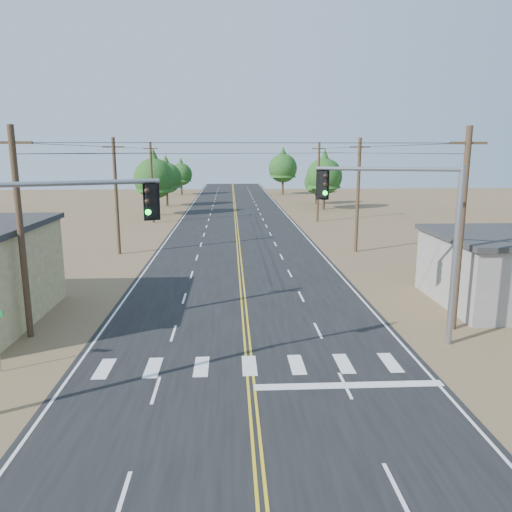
{
  "coord_description": "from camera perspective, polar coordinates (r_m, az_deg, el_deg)",
  "views": [
    {
      "loc": [
        -0.73,
        -11.48,
        8.79
      ],
      "look_at": [
        0.58,
        13.78,
        3.5
      ],
      "focal_mm": 35.0,
      "sensor_mm": 36.0,
      "label": 1
    }
  ],
  "objects": [
    {
      "name": "ground",
      "position": [
        14.48,
        0.59,
        -25.58
      ],
      "size": [
        220.0,
        220.0,
        0.0
      ],
      "primitive_type": "plane",
      "color": "brown",
      "rests_on": "ground"
    },
    {
      "name": "signal_mast_left",
      "position": [
        18.12,
        -26.19,
        -0.04
      ],
      "size": [
        6.7,
        3.05,
        7.99
      ],
      "rotation": [
        0.0,
        0.0,
        0.41
      ],
      "color": "gray",
      "rests_on": "ground"
    },
    {
      "name": "utility_pole_right_near",
      "position": [
        26.28,
        22.4,
        2.89
      ],
      "size": [
        1.8,
        0.3,
        10.0
      ],
      "color": "#4C3826",
      "rests_on": "ground"
    },
    {
      "name": "tree_left_near",
      "position": [
        71.84,
        -11.58,
        9.13
      ],
      "size": [
        5.62,
        5.62,
        9.36
      ],
      "color": "#3F2D1E",
      "rests_on": "ground"
    },
    {
      "name": "utility_pole_left_far",
      "position": [
        64.33,
        -11.82,
        8.29
      ],
      "size": [
        1.8,
        0.3,
        10.0
      ],
      "color": "#4C3826",
      "rests_on": "ground"
    },
    {
      "name": "tree_right_near",
      "position": [
        78.64,
        7.81,
        9.42
      ],
      "size": [
        5.55,
        5.55,
        9.25
      ],
      "color": "#3F2D1E",
      "rests_on": "ground"
    },
    {
      "name": "utility_pole_right_far",
      "position": [
        64.57,
        7.14,
        8.46
      ],
      "size": [
        1.8,
        0.3,
        10.0
      ],
      "color": "#4C3826",
      "rests_on": "ground"
    },
    {
      "name": "tree_left_far",
      "position": [
        106.07,
        -8.57,
        9.47
      ],
      "size": [
        4.6,
        4.6,
        7.66
      ],
      "color": "#3F2D1E",
      "rests_on": "ground"
    },
    {
      "name": "tree_right_mid",
      "position": [
        86.45,
        6.93,
        8.71
      ],
      "size": [
        4.16,
        4.16,
        6.93
      ],
      "color": "#3F2D1E",
      "rests_on": "ground"
    },
    {
      "name": "utility_pole_left_mid",
      "position": [
        44.71,
        -15.68,
        6.67
      ],
      "size": [
        1.8,
        0.3,
        10.0
      ],
      "color": "#4C3826",
      "rests_on": "ground"
    },
    {
      "name": "utility_pole_left_near",
      "position": [
        25.69,
        -25.3,
        2.46
      ],
      "size": [
        1.8,
        0.3,
        10.0
      ],
      "color": "#4C3826",
      "rests_on": "ground"
    },
    {
      "name": "utility_pole_right_mid",
      "position": [
        45.05,
        11.57,
        6.9
      ],
      "size": [
        1.8,
        0.3,
        10.0
      ],
      "color": "#4C3826",
      "rests_on": "ground"
    },
    {
      "name": "road",
      "position": [
        42.4,
        -1.91,
        -0.14
      ],
      "size": [
        15.0,
        200.0,
        0.02
      ],
      "primitive_type": "cube",
      "color": "black",
      "rests_on": "ground"
    },
    {
      "name": "tree_right_far",
      "position": [
        105.94,
        3.09,
        10.33
      ],
      "size": [
        5.96,
        5.96,
        9.93
      ],
      "color": "#3F2D1E",
      "rests_on": "ground"
    },
    {
      "name": "signal_mast_right",
      "position": [
        23.84,
        17.65,
        3.47
      ],
      "size": [
        6.21,
        2.4,
        8.26
      ],
      "rotation": [
        0.0,
        0.0,
        -0.34
      ],
      "color": "gray",
      "rests_on": "ground"
    },
    {
      "name": "tree_left_mid",
      "position": [
        83.91,
        -10.23,
        9.12
      ],
      "size": [
        5.02,
        5.02,
        8.37
      ],
      "color": "#3F2D1E",
      "rests_on": "ground"
    }
  ]
}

